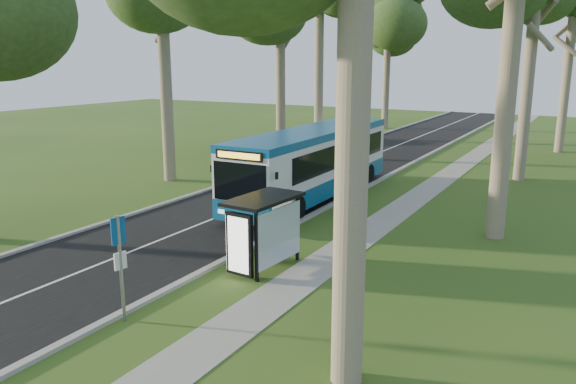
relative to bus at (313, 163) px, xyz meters
The scene contains 15 objects.
ground 8.39m from the bus, 79.77° to the right, with size 120.00×120.00×0.00m, color #2F5219.
road 3.32m from the bus, 136.60° to the left, with size 7.00×100.00×0.02m, color black.
kerb_east 2.96m from the bus, 52.99° to the left, with size 0.25×100.00×0.12m, color #9E9B93.
kerb_west 6.11m from the bus, 160.78° to the left, with size 0.25×100.00×0.12m, color #9E9B93.
centre_line 3.31m from the bus, 136.60° to the left, with size 0.12×100.00×0.01m, color white.
footpath 5.17m from the bus, 23.44° to the left, with size 1.50×100.00×0.02m, color gray.
bus is the anchor object (origin of this frame).
bus_stop_sign 14.45m from the bus, 83.02° to the right, with size 0.13×0.40×2.87m.
bus_shelter 10.04m from the bus, 72.50° to the right, with size 1.69×2.87×2.38m.
litter_bin 3.53m from the bus, 31.73° to the right, with size 0.56×0.56×0.99m.
car_white 19.41m from the bus, 112.44° to the left, with size 1.74×4.32×1.47m, color white.
car_silver 20.04m from the bus, 111.57° to the left, with size 1.68×4.80×1.58m, color #ACAEB4.
tree_west_c 15.09m from the bus, 127.22° to the left, with size 5.20×5.20×13.85m.
tree_west_e 32.17m from the bus, 103.24° to the left, with size 5.20×5.20×15.14m.
tree_east_d 25.21m from the bus, 66.68° to the left, with size 5.20×5.20×13.28m.
Camera 1 is at (10.69, -16.00, 6.67)m, focal length 35.00 mm.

